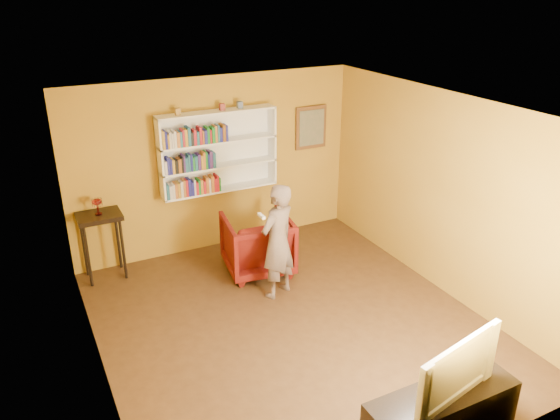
% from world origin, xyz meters
% --- Properties ---
extents(room_shell, '(5.30, 5.80, 2.88)m').
position_xyz_m(room_shell, '(0.00, 0.00, 1.02)').
color(room_shell, '#412915').
rests_on(room_shell, ground).
extents(bookshelf, '(1.80, 0.29, 1.23)m').
position_xyz_m(bookshelf, '(0.00, 2.41, 1.59)').
color(bookshelf, white).
rests_on(bookshelf, room_shell).
extents(books_row_lower, '(0.83, 0.18, 0.26)m').
position_xyz_m(books_row_lower, '(-0.45, 2.30, 1.13)').
color(books_row_lower, '#215E7B').
rests_on(books_row_lower, bookshelf).
extents(books_row_middle, '(0.77, 0.19, 0.26)m').
position_xyz_m(books_row_middle, '(-0.47, 2.30, 1.51)').
color(books_row_middle, beige).
rests_on(books_row_middle, bookshelf).
extents(books_row_upper, '(0.98, 0.19, 0.27)m').
position_xyz_m(books_row_upper, '(-0.38, 2.31, 1.89)').
color(books_row_upper, '#B88920').
rests_on(books_row_upper, bookshelf).
extents(ornament_left, '(0.07, 0.07, 0.10)m').
position_xyz_m(ornament_left, '(-0.58, 2.35, 2.26)').
color(ornament_left, '#A97D30').
rests_on(ornament_left, bookshelf).
extents(ornament_centre, '(0.07, 0.07, 0.10)m').
position_xyz_m(ornament_centre, '(0.09, 2.35, 2.26)').
color(ornament_centre, maroon).
rests_on(ornament_centre, bookshelf).
extents(ornament_right, '(0.07, 0.07, 0.10)m').
position_xyz_m(ornament_right, '(0.37, 2.35, 2.27)').
color(ornament_right, slate).
rests_on(ornament_right, bookshelf).
extents(framed_painting, '(0.55, 0.05, 0.70)m').
position_xyz_m(framed_painting, '(1.65, 2.46, 1.75)').
color(framed_painting, brown).
rests_on(framed_painting, room_shell).
extents(console_table, '(0.60, 0.46, 0.98)m').
position_xyz_m(console_table, '(-1.83, 2.25, 0.81)').
color(console_table, black).
rests_on(console_table, ground).
extents(ruby_lustre, '(0.14, 0.14, 0.23)m').
position_xyz_m(ruby_lustre, '(-1.83, 2.25, 1.14)').
color(ruby_lustre, maroon).
rests_on(ruby_lustre, console_table).
extents(armchair, '(1.05, 1.08, 0.86)m').
position_xyz_m(armchair, '(0.20, 1.42, 0.43)').
color(armchair, '#4B0505').
rests_on(armchair, ground).
extents(person, '(0.69, 0.59, 1.59)m').
position_xyz_m(person, '(0.16, 0.71, 0.80)').
color(person, brown).
rests_on(person, ground).
extents(game_remote, '(0.04, 0.15, 0.04)m').
position_xyz_m(game_remote, '(-0.17, 0.48, 1.32)').
color(game_remote, white).
rests_on(game_remote, person).
extents(tv_cabinet, '(1.49, 0.45, 0.53)m').
position_xyz_m(tv_cabinet, '(0.37, -2.25, 0.27)').
color(tv_cabinet, black).
rests_on(tv_cabinet, ground).
extents(television, '(1.09, 0.36, 0.62)m').
position_xyz_m(television, '(0.37, -2.25, 0.85)').
color(television, black).
rests_on(television, tv_cabinet).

